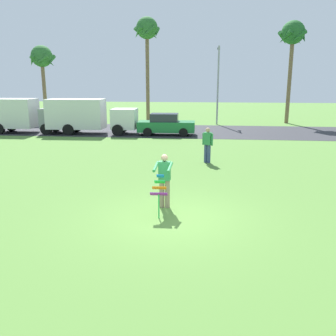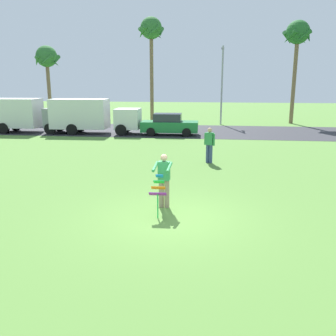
# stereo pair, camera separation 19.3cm
# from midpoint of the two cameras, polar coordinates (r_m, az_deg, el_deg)

# --- Properties ---
(ground_plane) EXTENTS (120.00, 120.00, 0.00)m
(ground_plane) POSITION_cam_midpoint_polar(r_m,az_deg,el_deg) (10.81, 0.08, -7.75)
(ground_plane) COLOR #568438
(road_strip) EXTENTS (120.00, 8.00, 0.01)m
(road_strip) POSITION_cam_midpoint_polar(r_m,az_deg,el_deg) (29.33, 4.10, 5.84)
(road_strip) COLOR #2D2D33
(road_strip) RESTS_ON ground
(person_kite_flyer) EXTENTS (0.58, 0.68, 1.73)m
(person_kite_flyer) POSITION_cam_midpoint_polar(r_m,az_deg,el_deg) (11.32, -1.06, -1.70)
(person_kite_flyer) COLOR gray
(person_kite_flyer) RESTS_ON ground
(kite_held) EXTENTS (0.52, 0.64, 1.22)m
(kite_held) POSITION_cam_midpoint_polar(r_m,az_deg,el_deg) (10.60, -1.91, -3.43)
(kite_held) COLOR blue
(kite_held) RESTS_ON ground
(parked_truck_grey_van) EXTENTS (6.74, 2.21, 2.62)m
(parked_truck_grey_van) POSITION_cam_midpoint_polar(r_m,az_deg,el_deg) (30.51, -22.69, 7.80)
(parked_truck_grey_van) COLOR gray
(parked_truck_grey_van) RESTS_ON ground
(parked_truck_white_box) EXTENTS (6.76, 2.28, 2.62)m
(parked_truck_white_box) POSITION_cam_midpoint_polar(r_m,az_deg,el_deg) (28.30, -12.87, 8.12)
(parked_truck_white_box) COLOR silver
(parked_truck_white_box) RESTS_ON ground
(parked_car_green) EXTENTS (4.24, 1.92, 1.60)m
(parked_car_green) POSITION_cam_midpoint_polar(r_m,az_deg,el_deg) (27.01, -0.53, 6.86)
(parked_car_green) COLOR #1E7238
(parked_car_green) RESTS_ON ground
(palm_tree_left_near) EXTENTS (2.58, 2.71, 7.40)m
(palm_tree_left_near) POSITION_cam_midpoint_polar(r_m,az_deg,el_deg) (39.71, -19.43, 15.91)
(palm_tree_left_near) COLOR brown
(palm_tree_left_near) RESTS_ON ground
(palm_tree_right_near) EXTENTS (2.58, 2.71, 10.00)m
(palm_tree_right_near) POSITION_cam_midpoint_polar(r_m,az_deg,el_deg) (37.57, -3.49, 20.47)
(palm_tree_right_near) COLOR brown
(palm_tree_right_near) RESTS_ON ground
(palm_tree_centre_far) EXTENTS (2.58, 2.71, 9.28)m
(palm_tree_centre_far) POSITION_cam_midpoint_polar(r_m,az_deg,el_deg) (36.70, 18.96, 18.93)
(palm_tree_centre_far) COLOR brown
(palm_tree_centre_far) RESTS_ON ground
(streetlight_pole) EXTENTS (0.24, 1.65, 7.00)m
(streetlight_pole) POSITION_cam_midpoint_polar(r_m,az_deg,el_deg) (34.13, 7.74, 13.56)
(streetlight_pole) COLOR #9E9EA3
(streetlight_pole) RESTS_ON ground
(person_walker_near) EXTENTS (0.52, 0.36, 1.73)m
(person_walker_near) POSITION_cam_midpoint_polar(r_m,az_deg,el_deg) (17.80, 5.95, 3.80)
(person_walker_near) COLOR #384772
(person_walker_near) RESTS_ON ground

